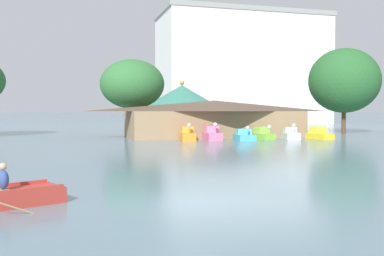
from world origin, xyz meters
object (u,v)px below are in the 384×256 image
(pedal_boat_cyan, at_px, (244,136))
(shoreline_tree_right, at_px, (344,81))
(pedal_boat_lime, at_px, (263,134))
(shoreline_tree_mid, at_px, (132,84))
(pedal_boat_pink, at_px, (212,134))
(pedal_boat_yellow, at_px, (319,134))
(background_building_block, at_px, (242,69))
(boathouse, at_px, (214,118))
(pedal_boat_orange, at_px, (188,135))
(green_roof_pavilion, at_px, (182,104))
(pedal_boat_white, at_px, (291,134))

(pedal_boat_cyan, height_order, shoreline_tree_right, shoreline_tree_right)
(pedal_boat_lime, xyz_separation_m, shoreline_tree_mid, (-11.88, 9.48, 5.43))
(shoreline_tree_right, bearing_deg, pedal_boat_pink, -159.60)
(pedal_boat_yellow, relative_size, background_building_block, 0.08)
(pedal_boat_cyan, height_order, pedal_boat_lime, pedal_boat_lime)
(pedal_boat_yellow, bearing_deg, shoreline_tree_mid, -127.67)
(boathouse, bearing_deg, shoreline_tree_mid, 154.52)
(pedal_boat_orange, distance_m, background_building_block, 61.25)
(green_roof_pavilion, bearing_deg, pedal_boat_yellow, -69.30)
(pedal_boat_white, distance_m, shoreline_tree_right, 16.04)
(background_building_block, bearing_deg, pedal_boat_white, -107.29)
(shoreline_tree_mid, xyz_separation_m, background_building_block, (31.46, 43.75, 6.50))
(shoreline_tree_right, relative_size, background_building_block, 0.29)
(pedal_boat_orange, xyz_separation_m, pedal_boat_pink, (2.66, 0.55, -0.00))
(pedal_boat_white, distance_m, pedal_boat_yellow, 3.01)
(pedal_boat_yellow, bearing_deg, pedal_boat_cyan, -96.99)
(pedal_boat_white, bearing_deg, pedal_boat_orange, -79.55)
(green_roof_pavilion, height_order, background_building_block, background_building_block)
(boathouse, xyz_separation_m, shoreline_tree_mid, (-8.51, 4.05, 3.82))
(pedal_boat_yellow, xyz_separation_m, background_building_block, (13.78, 54.34, 11.94))
(pedal_boat_lime, height_order, shoreline_tree_mid, shoreline_tree_mid)
(pedal_boat_cyan, height_order, shoreline_tree_mid, shoreline_tree_mid)
(pedal_boat_orange, height_order, shoreline_tree_mid, shoreline_tree_mid)
(shoreline_tree_right, bearing_deg, background_building_block, 84.14)
(pedal_boat_orange, bearing_deg, boathouse, 148.89)
(shoreline_tree_mid, bearing_deg, pedal_boat_lime, -38.58)
(pedal_boat_cyan, bearing_deg, pedal_boat_orange, -95.81)
(pedal_boat_lime, relative_size, shoreline_tree_mid, 0.30)
(pedal_boat_lime, height_order, background_building_block, background_building_block)
(pedal_boat_pink, bearing_deg, pedal_boat_white, 84.88)
(shoreline_tree_mid, bearing_deg, background_building_block, 54.28)
(pedal_boat_cyan, relative_size, boathouse, 0.11)
(background_building_block, bearing_deg, pedal_boat_orange, -117.28)
(pedal_boat_lime, height_order, pedal_boat_yellow, pedal_boat_lime)
(pedal_boat_white, distance_m, shoreline_tree_mid, 18.64)
(boathouse, relative_size, background_building_block, 0.54)
(pedal_boat_pink, height_order, green_roof_pavilion, green_roof_pavilion)
(pedal_boat_cyan, distance_m, pedal_boat_yellow, 8.26)
(pedal_boat_lime, bearing_deg, pedal_boat_orange, -102.55)
(pedal_boat_pink, bearing_deg, pedal_boat_yellow, 84.05)
(pedal_boat_orange, relative_size, shoreline_tree_right, 0.27)
(pedal_boat_lime, xyz_separation_m, boathouse, (-3.38, 5.43, 1.61))
(pedal_boat_pink, xyz_separation_m, pedal_boat_yellow, (11.10, -1.48, -0.06))
(pedal_boat_pink, height_order, background_building_block, background_building_block)
(pedal_boat_orange, bearing_deg, shoreline_tree_mid, -149.74)
(pedal_boat_yellow, bearing_deg, pedal_boat_orange, -100.60)
(green_roof_pavilion, relative_size, shoreline_tree_right, 0.97)
(pedal_boat_orange, xyz_separation_m, boathouse, (4.59, 5.61, 1.56))
(pedal_boat_orange, xyz_separation_m, pedal_boat_yellow, (13.76, -0.93, -0.07))
(pedal_boat_yellow, bearing_deg, pedal_boat_lime, -107.59)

